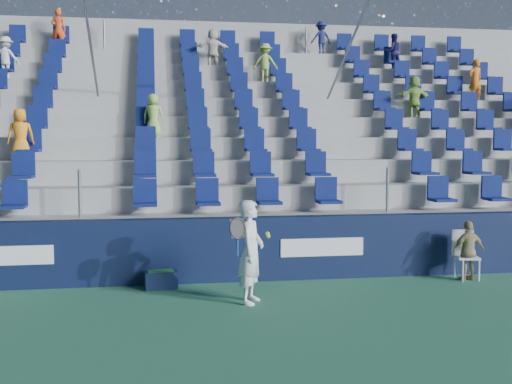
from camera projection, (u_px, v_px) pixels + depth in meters
ground at (273, 329)px, 8.98m from camera, size 70.00×70.00×0.00m
sponsor_wall at (243, 249)px, 12.03m from camera, size 24.00×0.32×1.20m
grandstand at (216, 159)px, 16.92m from camera, size 24.00×8.17×6.63m
tennis_player at (251, 252)px, 10.36m from camera, size 0.71×0.72×1.68m
line_judge_chair at (465, 251)px, 12.20m from camera, size 0.48×0.50×0.93m
line_judge at (469, 251)px, 12.06m from camera, size 0.68×0.33×1.13m
ball_bin at (161, 279)px, 11.43m from camera, size 0.61×0.44×0.32m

